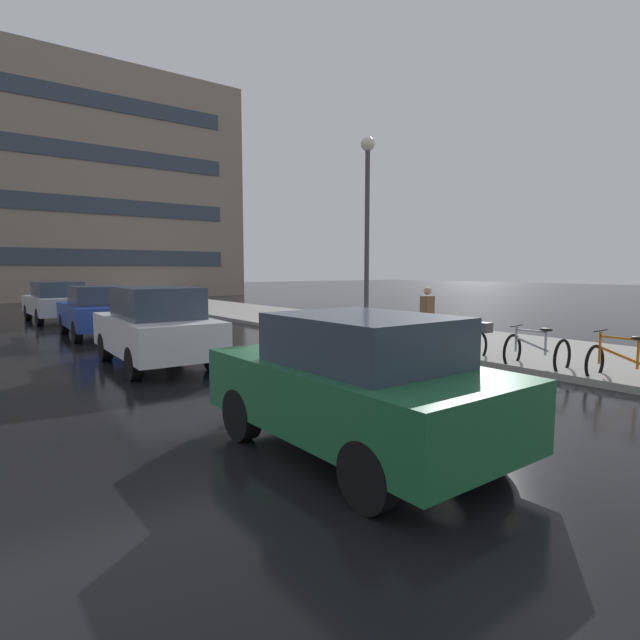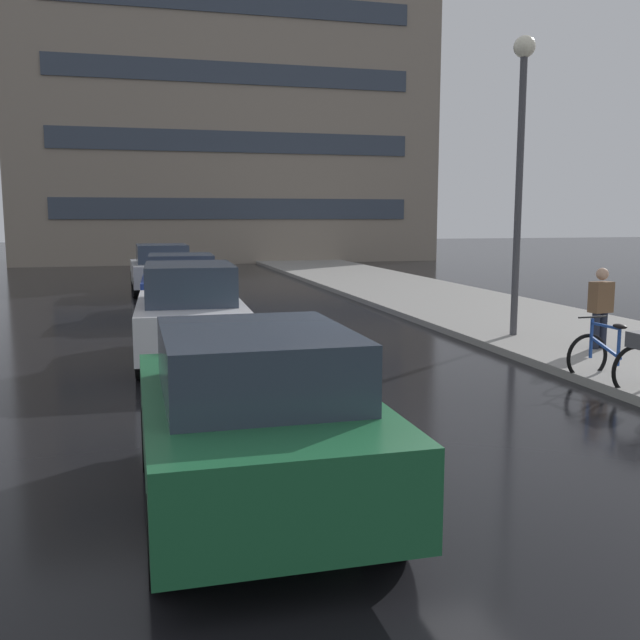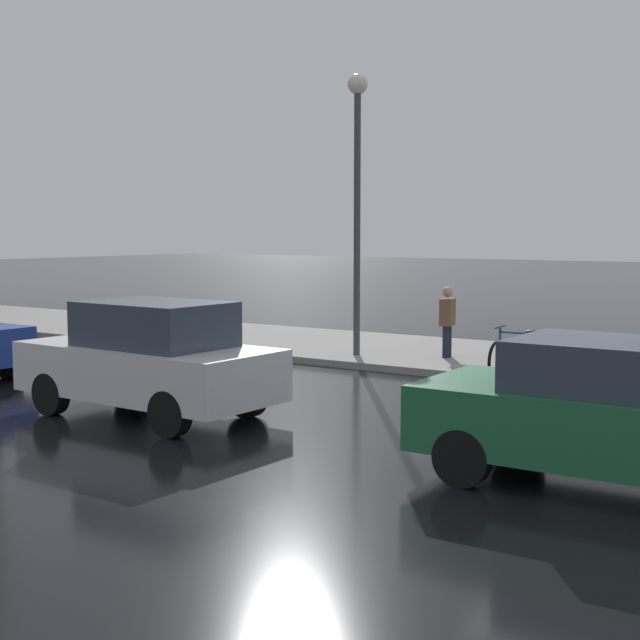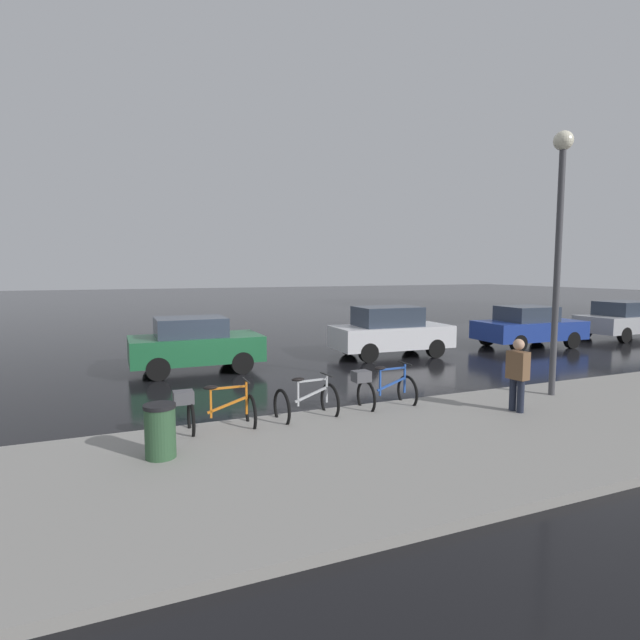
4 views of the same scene
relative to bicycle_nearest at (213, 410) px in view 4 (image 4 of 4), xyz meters
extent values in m
plane|color=black|center=(-4.06, 1.35, -0.49)|extent=(140.00, 140.00, 0.00)
torus|color=black|center=(0.01, 0.69, -0.13)|extent=(0.70, 0.07, 0.70)
torus|color=black|center=(0.00, -0.38, -0.13)|extent=(0.70, 0.07, 0.70)
cube|color=orange|center=(0.00, -0.03, 0.13)|extent=(0.04, 0.04, 0.52)
cube|color=orange|center=(0.01, 0.61, 0.17)|extent=(0.04, 0.04, 0.60)
cube|color=orange|center=(0.00, 0.29, 0.39)|extent=(0.04, 0.64, 0.04)
cube|color=orange|center=(0.00, 0.26, 0.08)|extent=(0.04, 0.73, 0.26)
ellipsoid|color=black|center=(0.00, -0.03, 0.42)|extent=(0.14, 0.26, 0.07)
cylinder|color=black|center=(0.01, 0.61, 0.49)|extent=(0.50, 0.03, 0.03)
cube|color=#4C4C51|center=(-0.01, -0.50, 0.29)|extent=(0.28, 0.34, 0.22)
torus|color=black|center=(-0.10, 2.33, -0.11)|extent=(0.75, 0.12, 0.75)
torus|color=black|center=(-0.02, 1.30, -0.11)|extent=(0.75, 0.12, 0.75)
cube|color=#ADAFB5|center=(-0.04, 1.63, 0.14)|extent=(0.04, 0.04, 0.49)
cube|color=#ADAFB5|center=(-0.10, 2.25, 0.15)|extent=(0.04, 0.04, 0.53)
cube|color=#ADAFB5|center=(-0.07, 1.94, 0.36)|extent=(0.09, 0.62, 0.04)
cube|color=#ADAFB5|center=(-0.07, 1.92, 0.09)|extent=(0.09, 0.70, 0.26)
ellipsoid|color=black|center=(-0.04, 1.63, 0.41)|extent=(0.16, 0.27, 0.07)
cylinder|color=black|center=(-0.10, 2.25, 0.44)|extent=(0.50, 0.07, 0.03)
torus|color=black|center=(-0.18, 4.17, -0.12)|extent=(0.74, 0.09, 0.74)
torus|color=black|center=(-0.14, 3.16, -0.12)|extent=(0.74, 0.09, 0.74)
cube|color=#234CA8|center=(-0.16, 3.49, 0.16)|extent=(0.04, 0.04, 0.55)
cube|color=#234CA8|center=(-0.18, 4.10, 0.19)|extent=(0.04, 0.04, 0.62)
cube|color=#234CA8|center=(-0.17, 3.79, 0.43)|extent=(0.06, 0.61, 0.04)
cube|color=#234CA8|center=(-0.17, 3.77, 0.10)|extent=(0.06, 0.69, 0.25)
ellipsoid|color=black|center=(-0.16, 3.49, 0.47)|extent=(0.15, 0.27, 0.07)
cylinder|color=black|center=(-0.18, 4.10, 0.52)|extent=(0.50, 0.05, 0.03)
cube|color=#4C4C51|center=(-0.14, 3.04, 0.34)|extent=(0.29, 0.35, 0.22)
cube|color=#1E6038|center=(-5.98, 0.66, 0.20)|extent=(1.86, 3.73, 0.73)
cube|color=#2D3847|center=(-5.98, 0.51, 0.84)|extent=(1.53, 1.96, 0.55)
cylinder|color=black|center=(-6.81, 1.81, -0.17)|extent=(0.22, 0.64, 0.64)
cylinder|color=black|center=(-5.15, 1.82, -0.17)|extent=(0.22, 0.64, 0.64)
cylinder|color=black|center=(-6.81, -0.49, -0.17)|extent=(0.22, 0.64, 0.64)
cylinder|color=black|center=(-5.15, -0.49, -0.17)|extent=(0.22, 0.64, 0.64)
cube|color=silver|center=(-6.01, 7.27, 0.21)|extent=(1.95, 4.12, 0.75)
cube|color=#2D3847|center=(-6.01, 7.11, 0.91)|extent=(1.55, 2.18, 0.66)
cylinder|color=black|center=(-6.75, 8.56, -0.17)|extent=(0.25, 0.65, 0.64)
cylinder|color=black|center=(-5.16, 8.49, -0.17)|extent=(0.25, 0.65, 0.64)
cylinder|color=black|center=(-6.85, 6.05, -0.17)|extent=(0.25, 0.65, 0.64)
cylinder|color=black|center=(-5.26, 5.98, -0.17)|extent=(0.25, 0.65, 0.64)
cube|color=navy|center=(-5.76, 13.26, 0.18)|extent=(2.09, 4.18, 0.70)
cube|color=#2D3847|center=(-5.76, 13.10, 0.81)|extent=(1.65, 1.95, 0.57)
cylinder|color=black|center=(-6.57, 14.57, -0.17)|extent=(0.25, 0.65, 0.64)
cylinder|color=black|center=(-4.84, 14.50, -0.17)|extent=(0.25, 0.65, 0.64)
cylinder|color=black|center=(-6.67, 12.03, -0.17)|extent=(0.25, 0.65, 0.64)
cylinder|color=black|center=(-4.94, 11.96, -0.17)|extent=(0.25, 0.65, 0.64)
cube|color=#B2B5BA|center=(-6.00, 19.09, 0.18)|extent=(2.05, 4.40, 0.70)
cube|color=#2D3847|center=(-6.00, 18.91, 0.83)|extent=(1.65, 2.15, 0.60)
cylinder|color=black|center=(-6.91, 20.42, -0.17)|extent=(0.23, 0.64, 0.64)
cylinder|color=black|center=(-6.85, 17.72, -0.17)|extent=(0.23, 0.64, 0.64)
cylinder|color=black|center=(-5.09, 17.76, -0.17)|extent=(0.23, 0.64, 0.64)
cylinder|color=#1E2333|center=(1.14, 5.82, -0.08)|extent=(0.14, 0.14, 0.80)
cylinder|color=#1E2333|center=(1.32, 5.85, -0.08)|extent=(0.14, 0.14, 0.80)
cube|color=brown|center=(1.23, 5.83, 0.60)|extent=(0.43, 0.30, 0.56)
sphere|color=tan|center=(1.23, 5.83, 1.02)|extent=(0.22, 0.22, 0.22)
cylinder|color=#424247|center=(0.50, 7.59, 2.31)|extent=(0.14, 0.14, 5.59)
sphere|color=#F2EACC|center=(0.50, 7.59, 5.28)|extent=(0.42, 0.42, 0.42)
cylinder|color=#2D5133|center=(1.03, -0.98, -0.03)|extent=(0.46, 0.46, 0.90)
cylinder|color=black|center=(1.03, -0.98, 0.45)|extent=(0.48, 0.48, 0.06)
camera|label=1|loc=(-9.66, -3.56, 1.61)|focal=28.00mm
camera|label=2|loc=(-6.95, -5.25, 2.04)|focal=40.00mm
camera|label=3|loc=(-15.50, -2.10, 2.27)|focal=50.00mm
camera|label=4|loc=(8.71, -1.60, 2.49)|focal=28.00mm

